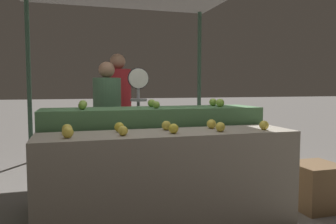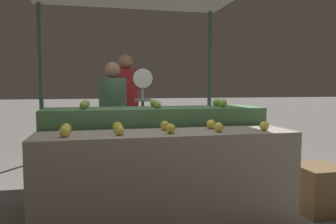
# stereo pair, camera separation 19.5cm
# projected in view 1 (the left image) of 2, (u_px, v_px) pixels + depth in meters

# --- Properties ---
(display_counter_front) EXTENTS (2.25, 0.55, 0.84)m
(display_counter_front) POSITION_uv_depth(u_px,v_px,m) (170.00, 179.00, 2.88)
(display_counter_front) COLOR gray
(display_counter_front) RESTS_ON ground_plane
(display_counter_back) EXTENTS (2.25, 0.55, 1.02)m
(display_counter_back) POSITION_uv_depth(u_px,v_px,m) (154.00, 156.00, 3.44)
(display_counter_back) COLOR #4C7A4C
(display_counter_back) RESTS_ON ground_plane
(apple_front_0) EXTENTS (0.09, 0.09, 0.09)m
(apple_front_0) POSITION_uv_depth(u_px,v_px,m) (68.00, 132.00, 2.51)
(apple_front_0) COLOR yellow
(apple_front_0) RESTS_ON display_counter_front
(apple_front_1) EXTENTS (0.08, 0.08, 0.08)m
(apple_front_1) POSITION_uv_depth(u_px,v_px,m) (123.00, 131.00, 2.63)
(apple_front_1) COLOR yellow
(apple_front_1) RESTS_ON display_counter_front
(apple_front_2) EXTENTS (0.08, 0.08, 0.08)m
(apple_front_2) POSITION_uv_depth(u_px,v_px,m) (173.00, 129.00, 2.74)
(apple_front_2) COLOR gold
(apple_front_2) RESTS_ON display_counter_front
(apple_front_3) EXTENTS (0.09, 0.09, 0.09)m
(apple_front_3) POSITION_uv_depth(u_px,v_px,m) (220.00, 127.00, 2.86)
(apple_front_3) COLOR yellow
(apple_front_3) RESTS_ON display_counter_front
(apple_front_4) EXTENTS (0.09, 0.09, 0.09)m
(apple_front_4) POSITION_uv_depth(u_px,v_px,m) (264.00, 125.00, 2.98)
(apple_front_4) COLOR yellow
(apple_front_4) RESTS_ON display_counter_front
(apple_front_5) EXTENTS (0.09, 0.09, 0.09)m
(apple_front_5) POSITION_uv_depth(u_px,v_px,m) (67.00, 129.00, 2.70)
(apple_front_5) COLOR yellow
(apple_front_5) RESTS_ON display_counter_front
(apple_front_6) EXTENTS (0.09, 0.09, 0.09)m
(apple_front_6) POSITION_uv_depth(u_px,v_px,m) (119.00, 127.00, 2.83)
(apple_front_6) COLOR gold
(apple_front_6) RESTS_ON display_counter_front
(apple_front_7) EXTENTS (0.09, 0.09, 0.09)m
(apple_front_7) POSITION_uv_depth(u_px,v_px,m) (166.00, 126.00, 2.95)
(apple_front_7) COLOR gold
(apple_front_7) RESTS_ON display_counter_front
(apple_front_8) EXTENTS (0.09, 0.09, 0.09)m
(apple_front_8) POSITION_uv_depth(u_px,v_px,m) (211.00, 124.00, 3.07)
(apple_front_8) COLOR yellow
(apple_front_8) RESTS_ON display_counter_front
(apple_back_0) EXTENTS (0.08, 0.08, 0.08)m
(apple_back_0) POSITION_uv_depth(u_px,v_px,m) (82.00, 106.00, 3.10)
(apple_back_0) COLOR #7AA338
(apple_back_0) RESTS_ON display_counter_back
(apple_back_1) EXTENTS (0.07, 0.07, 0.07)m
(apple_back_1) POSITION_uv_depth(u_px,v_px,m) (156.00, 105.00, 3.29)
(apple_back_1) COLOR #84AD3D
(apple_back_1) RESTS_ON display_counter_back
(apple_back_2) EXTENTS (0.09, 0.09, 0.09)m
(apple_back_2) POSITION_uv_depth(u_px,v_px,m) (220.00, 103.00, 3.50)
(apple_back_2) COLOR #84AD3D
(apple_back_2) RESTS_ON display_counter_back
(apple_back_3) EXTENTS (0.08, 0.08, 0.08)m
(apple_back_3) POSITION_uv_depth(u_px,v_px,m) (83.00, 104.00, 3.31)
(apple_back_3) COLOR #8EB247
(apple_back_3) RESTS_ON display_counter_back
(apple_back_4) EXTENTS (0.08, 0.08, 0.08)m
(apple_back_4) POSITION_uv_depth(u_px,v_px,m) (152.00, 103.00, 3.51)
(apple_back_4) COLOR #84AD3D
(apple_back_4) RESTS_ON display_counter_back
(apple_back_5) EXTENTS (0.08, 0.08, 0.08)m
(apple_back_5) POSITION_uv_depth(u_px,v_px,m) (213.00, 102.00, 3.70)
(apple_back_5) COLOR #84AD3D
(apple_back_5) RESTS_ON display_counter_back
(produce_scale) EXTENTS (0.25, 0.20, 1.46)m
(produce_scale) POSITION_uv_depth(u_px,v_px,m) (138.00, 102.00, 3.93)
(produce_scale) COLOR #99999E
(produce_scale) RESTS_ON ground_plane
(person_vendor_at_scale) EXTENTS (0.47, 0.47, 1.55)m
(person_vendor_at_scale) POSITION_uv_depth(u_px,v_px,m) (107.00, 114.00, 4.15)
(person_vendor_at_scale) COLOR #2D2D38
(person_vendor_at_scale) RESTS_ON ground_plane
(person_customer_left) EXTENTS (0.53, 0.53, 1.71)m
(person_customer_left) POSITION_uv_depth(u_px,v_px,m) (118.00, 104.00, 4.78)
(person_customer_left) COLOR #2D2D38
(person_customer_left) RESTS_ON ground_plane
(wooden_crate_side) EXTENTS (0.46, 0.46, 0.46)m
(wooden_crate_side) POSITION_uv_depth(u_px,v_px,m) (315.00, 186.00, 3.33)
(wooden_crate_side) COLOR brown
(wooden_crate_side) RESTS_ON ground_plane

